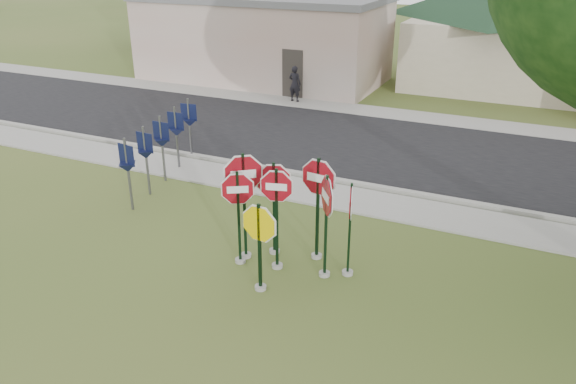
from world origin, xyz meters
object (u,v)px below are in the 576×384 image
at_px(stop_sign_left, 238,207).
at_px(pedestrian, 295,84).
at_px(stop_sign_yellow, 259,238).
at_px(stop_sign_center, 277,207).

distance_m(stop_sign_left, pedestrian, 13.81).
xyz_separation_m(stop_sign_yellow, pedestrian, (-5.44, 13.79, -0.35)).
bearing_deg(stop_sign_center, stop_sign_left, -170.50).
bearing_deg(stop_sign_yellow, stop_sign_center, 93.62).
height_order(stop_sign_center, stop_sign_left, stop_sign_center).
height_order(stop_sign_yellow, pedestrian, stop_sign_yellow).
xyz_separation_m(stop_sign_center, stop_sign_yellow, (0.06, -0.91, -0.27)).
bearing_deg(pedestrian, stop_sign_center, 117.59).
bearing_deg(stop_sign_left, stop_sign_yellow, -40.30).
relative_size(stop_sign_center, pedestrian, 1.54).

